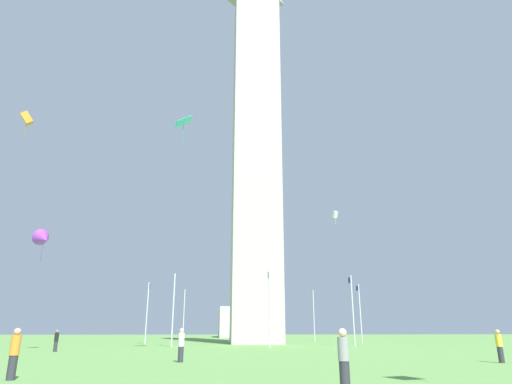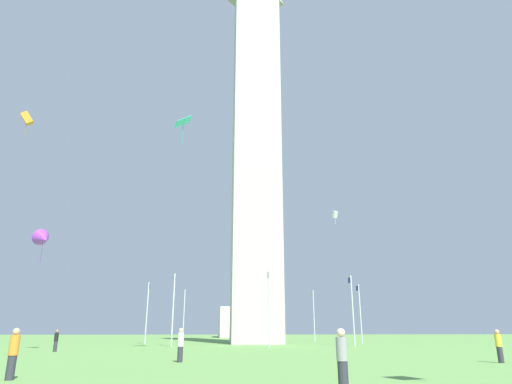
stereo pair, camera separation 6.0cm
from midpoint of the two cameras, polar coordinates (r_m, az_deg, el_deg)
The scene contains 20 objects.
ground_plane at distance 58.85m, azimuth -0.03°, elevation -18.83°, with size 260.00×260.00×0.00m, color #609347.
obelisk_monument at distance 64.99m, azimuth -0.03°, elevation 7.92°, with size 6.44×6.44×58.53m.
flagpole_n at distance 72.54m, azimuth -1.11°, elevation -15.28°, with size 1.12×0.14×7.46m.
flagpole_ne at distance 68.44m, azimuth -9.21°, elevation -14.96°, with size 1.12×0.14×7.46m.
flagpole_e at distance 59.22m, azimuth -13.75°, elevation -14.37°, with size 1.12×0.14×7.46m.
flagpole_se at distance 49.18m, azimuth -10.54°, elevation -14.08°, with size 1.12×0.14×7.46m.
flagpole_s at distance 45.37m, azimuth 1.67°, elevation -14.10°, with size 1.12×0.14×7.46m.
flagpole_sw at distance 51.35m, azimuth 12.19°, elevation -14.10°, with size 1.12×0.14×7.46m.
flagpole_w at distance 61.76m, azimuth 13.11°, elevation -14.51°, with size 1.12×0.14×7.46m.
flagpole_nw at distance 70.02m, azimuth 7.35°, elevation -15.08°, with size 1.12×0.14×7.46m.
person_orange_shirt at distance 18.45m, azimuth -28.59°, elevation -17.70°, with size 0.32×0.32×1.71m.
person_gray_shirt at distance 13.66m, azimuth 11.03°, elevation -20.28°, with size 0.32×0.32×1.69m.
person_white_shirt at distance 25.63m, azimuth -9.61°, elevation -18.72°, with size 0.32×0.32×1.75m.
person_black_shirt at distance 40.64m, azimuth -24.21°, elevation -16.94°, with size 0.32×0.32×1.67m.
person_yellow_shirt at distance 27.97m, azimuth 28.61°, elevation -16.90°, with size 0.32×0.32×1.67m.
kite_white_box at distance 52.73m, azimuth 10.04°, elevation -2.85°, with size 0.80×0.61×1.60m.
kite_cyan_diamond at distance 40.62m, azimuth -9.29°, elevation 8.79°, with size 1.80×1.65×2.56m.
kite_purple_delta at distance 44.06m, azimuth -25.54°, elevation -5.40°, with size 2.30×2.30×3.01m.
kite_orange_box at distance 54.92m, azimuth -27.24°, elevation 8.36°, with size 1.05×1.49×2.80m.
distant_building at distance 117.65m, azimuth -1.74°, elevation -16.36°, with size 23.84×11.93×6.87m.
Camera 1 is at (-58.55, 5.67, 1.63)m, focal length 31.32 mm.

